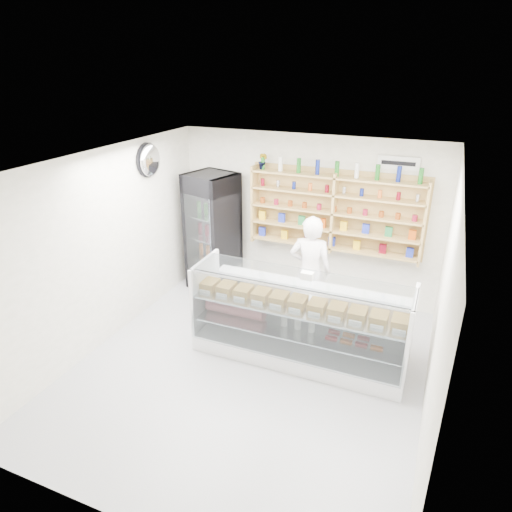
% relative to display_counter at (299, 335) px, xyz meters
% --- Properties ---
extents(room, '(5.00, 5.00, 5.00)m').
position_rel_display_counter_xyz_m(room, '(-0.53, -0.52, 1.05)').
color(room, '#ABACB0').
rests_on(room, ground).
extents(display_counter, '(2.93, 0.88, 1.28)m').
position_rel_display_counter_xyz_m(display_counter, '(0.00, 0.00, 0.00)').
color(display_counter, white).
rests_on(display_counter, floor).
extents(shop_worker, '(0.68, 0.47, 1.79)m').
position_rel_display_counter_xyz_m(shop_worker, '(-0.14, 0.95, 0.54)').
color(shop_worker, white).
rests_on(shop_worker, floor).
extents(drinks_cooler, '(0.93, 0.91, 2.11)m').
position_rel_display_counter_xyz_m(drinks_cooler, '(-2.11, 1.52, 0.71)').
color(drinks_cooler, black).
rests_on(drinks_cooler, floor).
extents(wall_shelving, '(2.84, 0.28, 1.33)m').
position_rel_display_counter_xyz_m(wall_shelving, '(-0.03, 1.82, 1.24)').
color(wall_shelving, tan).
rests_on(wall_shelving, back_wall).
extents(potted_plant, '(0.18, 0.15, 0.28)m').
position_rel_display_counter_xyz_m(potted_plant, '(-1.28, 1.82, 1.98)').
color(potted_plant, '#1E6626').
rests_on(potted_plant, wall_shelving).
extents(security_mirror, '(0.15, 0.50, 0.50)m').
position_rel_display_counter_xyz_m(security_mirror, '(-2.70, 0.68, 2.10)').
color(security_mirror, silver).
rests_on(security_mirror, left_wall).
extents(wall_sign, '(0.62, 0.03, 0.20)m').
position_rel_display_counter_xyz_m(wall_sign, '(0.87, 1.95, 2.10)').
color(wall_sign, white).
rests_on(wall_sign, back_wall).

